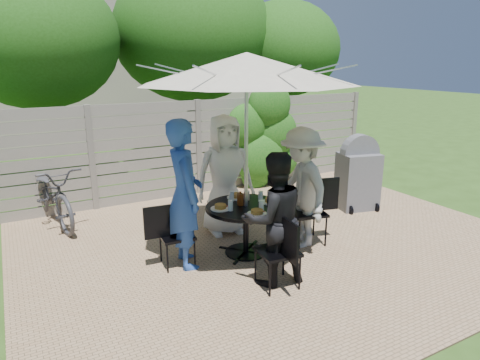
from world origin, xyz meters
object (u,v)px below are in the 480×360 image
person_front (274,220)px  glass_left (230,205)px  syrup_jug (240,199)px  plate_right (270,201)px  chair_front (278,266)px  bicycle (52,195)px  plate_front (257,213)px  glass_front (261,206)px  chair_right (308,224)px  plate_back (236,196)px  bbq_grill (358,176)px  chair_back (222,214)px  chair_left (176,248)px  coffee_cup (247,196)px  glass_back (232,196)px  person_right (301,188)px  glass_right (261,196)px  plate_left (220,207)px  umbrella (247,69)px  person_back (225,175)px  patio_table (246,221)px  person_left (185,195)px

person_front → glass_left: person_front is taller
syrup_jug → plate_right: bearing=-14.1°
chair_front → bicycle: bicycle is taller
plate_front → glass_front: 0.15m
chair_right → plate_back: chair_right is taller
plate_right → glass_front: bearing=-141.8°
glass_front → chair_right: bearing=9.3°
plate_right → glass_left: (-0.63, -0.03, 0.05)m
plate_back → bbq_grill: 2.61m
chair_back → plate_front: size_ratio=3.25×
chair_left → glass_front: 1.21m
chair_front → coffee_cup: size_ratio=7.61×
chair_back → bbq_grill: bbq_grill is taller
glass_front → coffee_cup: bearing=83.3°
person_front → glass_back: 1.10m
person_right → chair_right: bearing=89.2°
chair_back → bbq_grill: (2.51, -0.30, 0.36)m
chair_right → glass_front: 1.02m
plate_front → chair_back: bearing=82.6°
glass_right → bbq_grill: (2.37, 0.58, -0.16)m
plate_left → plate_front: same height
glass_left → bbq_grill: size_ratio=0.10×
person_front → plate_right: (0.46, 0.78, -0.07)m
umbrella → bicycle: size_ratio=1.62×
person_back → chair_left: size_ratio=2.15×
person_back → syrup_jug: person_back is taller
person_right → glass_back: size_ratio=12.16×
plate_right → bbq_grill: (2.28, 0.70, -0.11)m
patio_table → glass_left: glass_left is taller
person_back → chair_right: bearing=-40.7°
plate_back → syrup_jug: (-0.10, -0.30, 0.06)m
chair_left → plate_right: chair_left is taller
plate_right → glass_right: 0.15m
chair_left → plate_left: size_ratio=3.25×
person_left → bicycle: person_left is taller
umbrella → person_front: (-0.11, -0.82, -1.67)m
plate_front → coffee_cup: 0.59m
chair_front → person_right: bearing=-42.3°
person_front → syrup_jug: size_ratio=9.96×
umbrella → chair_back: (0.12, 0.96, -2.21)m
person_left → chair_front: (0.70, -1.06, -0.68)m
plate_left → glass_back: 0.37m
person_right → syrup_jug: bearing=-93.2°
person_back → plate_front: (-0.15, -1.18, -0.19)m
plate_left → glass_front: (0.43, -0.32, 0.05)m
person_back → umbrella: bearing=-90.0°
person_back → glass_back: (-0.18, -0.55, -0.14)m
plate_left → plate_front: bearing=-52.3°
person_front → glass_left: 0.77m
plate_right → syrup_jug: 0.43m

